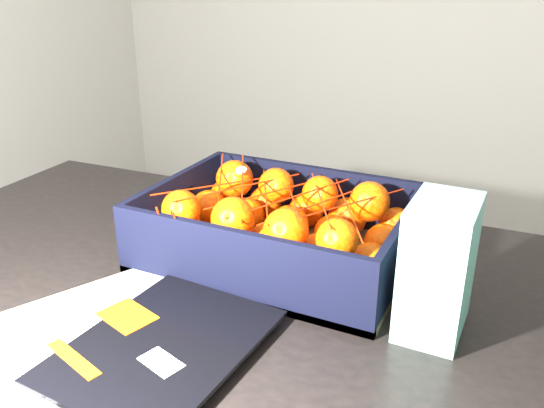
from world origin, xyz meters
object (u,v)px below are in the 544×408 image
at_px(produce_crate, 280,239).
at_px(table, 190,329).
at_px(magazine_stack, 117,333).
at_px(retail_carton, 438,267).

bearing_deg(produce_crate, table, -129.03).
distance_m(magazine_stack, retail_carton, 0.43).
distance_m(table, retail_carton, 0.43).
bearing_deg(magazine_stack, table, 93.06).
bearing_deg(magazine_stack, produce_crate, 72.56).
relative_size(magazine_stack, retail_carton, 2.08).
relative_size(table, produce_crate, 2.89).
bearing_deg(table, retail_carton, 5.42).
distance_m(table, magazine_stack, 0.21).
height_order(magazine_stack, produce_crate, produce_crate).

